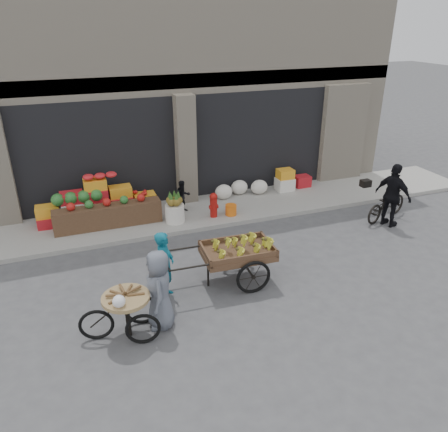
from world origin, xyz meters
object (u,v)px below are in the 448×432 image
object	(u,v)px
seated_person	(183,196)
vendor_woman	(165,265)
fire_hydrant	(214,204)
orange_bucket	(231,210)
vendor_grey	(159,290)
cyclist	(393,196)
tricycle_cart	(126,309)
bicycle	(387,204)
pineapple_bin	(175,213)
banana_cart	(235,250)

from	to	relation	value
seated_person	vendor_woman	distance (m)	4.03
fire_hydrant	orange_bucket	world-z (taller)	fire_hydrant
vendor_grey	cyclist	size ratio (longest dim) A/B	0.88
vendor_grey	cyclist	distance (m)	7.10
fire_hydrant	vendor_grey	xyz separation A→B (m)	(-2.41, -3.97, 0.27)
tricycle_cart	bicycle	bearing A→B (deg)	26.74
orange_bucket	seated_person	size ratio (longest dim) A/B	0.34
pineapple_bin	banana_cart	distance (m)	3.20
orange_bucket	tricycle_cart	size ratio (longest dim) A/B	0.22
orange_bucket	vendor_grey	distance (m)	4.91
fire_hydrant	banana_cart	world-z (taller)	banana_cart
pineapple_bin	fire_hydrant	distance (m)	1.11
tricycle_cart	banana_cart	bearing A→B (deg)	30.33
seated_person	cyclist	world-z (taller)	cyclist
fire_hydrant	seated_person	size ratio (longest dim) A/B	0.76
bicycle	pineapple_bin	bearing A→B (deg)	55.42
orange_bucket	cyclist	bearing A→B (deg)	-26.19
vendor_woman	cyclist	world-z (taller)	cyclist
vendor_grey	pineapple_bin	bearing A→B (deg)	172.81
pineapple_bin	banana_cart	bearing A→B (deg)	-80.75
fire_hydrant	seated_person	bearing A→B (deg)	137.12
seated_person	tricycle_cart	distance (m)	5.25
vendor_grey	bicycle	bearing A→B (deg)	119.76
bicycle	tricycle_cart	bearing A→B (deg)	89.28
cyclist	bicycle	bearing A→B (deg)	-45.29
orange_bucket	tricycle_cart	bearing A→B (deg)	-131.44
fire_hydrant	tricycle_cart	bearing A→B (deg)	-126.82
seated_person	tricycle_cart	world-z (taller)	seated_person
vendor_woman	bicycle	world-z (taller)	vendor_woman
seated_person	fire_hydrant	bearing A→B (deg)	-52.88
fire_hydrant	pineapple_bin	bearing A→B (deg)	177.40
pineapple_bin	tricycle_cart	bearing A→B (deg)	-115.24
tricycle_cart	cyclist	world-z (taller)	cyclist
pineapple_bin	seated_person	world-z (taller)	seated_person
pineapple_bin	vendor_woman	bearing A→B (deg)	-107.63
orange_bucket	vendor_grey	xyz separation A→B (m)	(-2.91, -3.92, 0.50)
banana_cart	cyclist	size ratio (longest dim) A/B	1.47
fire_hydrant	bicycle	bearing A→B (deg)	-18.83
banana_cart	bicycle	bearing A→B (deg)	19.11
banana_cart	tricycle_cart	xyz separation A→B (m)	(-2.45, -0.97, -0.20)
orange_bucket	seated_person	world-z (taller)	seated_person
vendor_woman	vendor_grey	size ratio (longest dim) A/B	0.95
bicycle	banana_cart	bearing A→B (deg)	87.54
pineapple_bin	bicycle	distance (m)	5.93
tricycle_cart	vendor_grey	world-z (taller)	vendor_grey
banana_cart	vendor_woman	xyz separation A→B (m)	(-1.52, -0.03, -0.03)
pineapple_bin	vendor_grey	bearing A→B (deg)	-108.07
seated_person	banana_cart	distance (m)	3.74
fire_hydrant	vendor_grey	distance (m)	4.65
orange_bucket	cyclist	size ratio (longest dim) A/B	0.18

